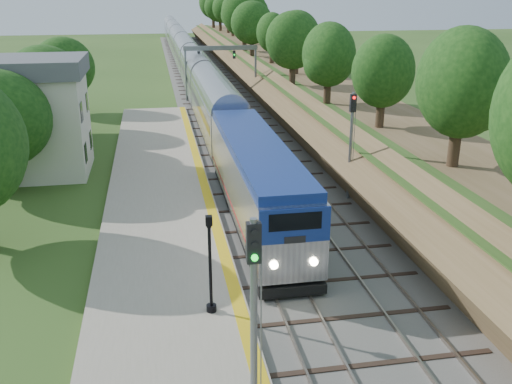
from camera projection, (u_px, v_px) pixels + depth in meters
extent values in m
cube|color=#4C4944|center=(213.00, 93.00, 70.64)|extent=(9.50, 170.00, 0.12)
cube|color=gray|center=(191.00, 92.00, 70.14)|extent=(0.08, 170.00, 0.16)
cube|color=gray|center=(203.00, 92.00, 70.38)|extent=(0.08, 170.00, 0.16)
cube|color=gray|center=(223.00, 91.00, 70.80)|extent=(0.08, 170.00, 0.16)
cube|color=gray|center=(235.00, 91.00, 71.04)|extent=(0.08, 170.00, 0.16)
cube|color=gray|center=(163.00, 244.00, 28.64)|extent=(6.40, 68.00, 0.38)
cube|color=gold|center=(219.00, 237.00, 29.05)|extent=(0.55, 68.00, 0.01)
cube|color=brown|center=(288.00, 79.00, 71.73)|extent=(9.00, 170.00, 3.00)
cube|color=brown|center=(257.00, 81.00, 71.15)|extent=(4.47, 170.00, 4.54)
cylinder|color=#332316|center=(276.00, 56.00, 70.53)|extent=(0.60, 0.60, 2.62)
sphere|color=#13390F|center=(277.00, 27.00, 69.32)|extent=(5.70, 5.70, 5.70)
cylinder|color=#332316|center=(225.00, 29.00, 116.84)|extent=(0.60, 0.60, 2.62)
sphere|color=#13390F|center=(225.00, 11.00, 115.64)|extent=(5.70, 5.70, 5.70)
cube|color=beige|center=(26.00, 126.00, 39.06)|extent=(8.00, 6.00, 6.80)
cube|color=#54575C|center=(17.00, 67.00, 37.71)|extent=(8.60, 6.60, 1.20)
cube|color=black|center=(86.00, 153.00, 38.60)|extent=(0.05, 1.10, 1.30)
cube|color=black|center=(91.00, 140.00, 41.93)|extent=(0.05, 1.10, 1.30)
cube|color=black|center=(82.00, 112.00, 37.65)|extent=(0.05, 1.10, 1.30)
cube|color=black|center=(87.00, 102.00, 40.99)|extent=(0.05, 1.10, 1.30)
cylinder|color=slate|center=(186.00, 74.00, 64.40)|extent=(0.24, 0.24, 6.20)
cylinder|color=slate|center=(256.00, 73.00, 65.72)|extent=(0.24, 0.24, 6.20)
cube|color=slate|center=(221.00, 48.00, 64.10)|extent=(8.40, 0.25, 0.50)
cube|color=black|center=(199.00, 55.00, 63.79)|extent=(0.30, 0.20, 0.90)
cube|color=black|center=(234.00, 55.00, 64.46)|extent=(0.30, 0.20, 0.90)
cylinder|color=#332316|center=(51.00, 172.00, 36.42)|extent=(0.60, 0.60, 2.45)
sphere|color=#13390F|center=(44.00, 121.00, 35.30)|extent=(5.32, 5.32, 5.32)
cylinder|color=#332316|center=(79.00, 119.00, 51.24)|extent=(0.60, 0.60, 2.45)
sphere|color=#13390F|center=(75.00, 82.00, 50.12)|extent=(5.32, 5.32, 5.32)
cube|color=black|center=(256.00, 212.00, 31.73)|extent=(2.70, 16.91, 0.59)
cube|color=#B7BAC1|center=(256.00, 179.00, 31.07)|extent=(2.94, 17.61, 3.33)
cube|color=navy|center=(256.00, 145.00, 30.44)|extent=(2.82, 16.91, 0.43)
cube|color=navy|center=(295.00, 226.00, 22.57)|extent=(2.91, 0.10, 1.47)
cube|color=black|center=(295.00, 222.00, 22.47)|extent=(2.15, 0.06, 0.73)
cube|color=#AC1018|center=(256.00, 198.00, 31.45)|extent=(2.96, 17.26, 0.10)
cube|color=#B7BAC1|center=(217.00, 113.00, 48.96)|extent=(2.94, 19.57, 3.82)
cube|color=#B7BAC1|center=(198.00, 78.00, 67.65)|extent=(2.94, 19.57, 3.82)
cube|color=#B7BAC1|center=(187.00, 59.00, 86.33)|extent=(2.94, 19.57, 3.82)
cube|color=#B7BAC1|center=(180.00, 46.00, 105.01)|extent=(2.94, 19.57, 3.82)
cube|color=#B7BAC1|center=(175.00, 37.00, 123.70)|extent=(2.94, 19.57, 3.82)
cube|color=#B7BAC1|center=(171.00, 31.00, 142.38)|extent=(2.94, 19.57, 3.82)
cylinder|color=black|center=(211.00, 308.00, 22.33)|extent=(0.40, 0.40, 0.27)
cylinder|color=black|center=(210.00, 268.00, 21.74)|extent=(0.13, 0.13, 3.53)
cube|color=black|center=(209.00, 221.00, 21.08)|extent=(0.26, 0.26, 0.36)
cube|color=silver|center=(209.00, 221.00, 21.08)|extent=(0.19, 0.19, 0.27)
cylinder|color=slate|center=(254.00, 329.00, 15.48)|extent=(0.20, 0.20, 6.48)
cube|color=black|center=(254.00, 243.00, 14.61)|extent=(0.38, 0.25, 1.12)
cylinder|color=#0CE526|center=(255.00, 245.00, 14.48)|extent=(0.18, 0.07, 0.18)
cylinder|color=slate|center=(351.00, 147.00, 34.07)|extent=(0.19, 0.19, 6.53)
cube|color=black|center=(353.00, 103.00, 33.18)|extent=(0.36, 0.23, 1.05)
cylinder|color=#FF0C0C|center=(354.00, 103.00, 33.05)|extent=(0.17, 0.06, 0.17)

